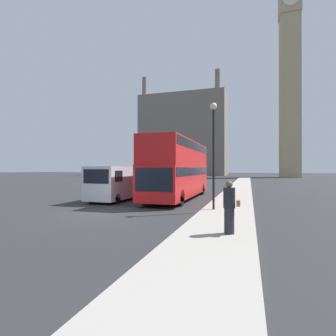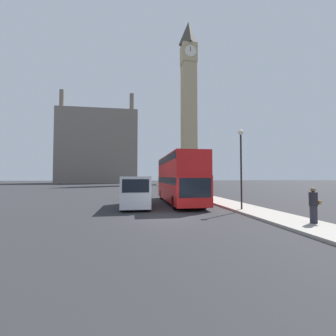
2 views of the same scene
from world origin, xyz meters
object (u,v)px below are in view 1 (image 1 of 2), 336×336
pedestrian (229,207)px  white_van (117,182)px  red_double_decker_bus (179,167)px  clock_tower (290,64)px  street_lamp (214,139)px

pedestrian → white_van: bearing=136.2°
red_double_decker_bus → white_van: 4.85m
red_double_decker_bus → white_van: size_ratio=1.96×
clock_tower → street_lamp: (-12.49, -64.50, -27.20)m
red_double_decker_bus → pedestrian: (4.61, -10.71, -1.42)m
pedestrian → street_lamp: bearing=103.1°
clock_tower → red_double_decker_bus: 67.42m
clock_tower → red_double_decker_bus: size_ratio=5.40×
clock_tower → street_lamp: size_ratio=10.64×
clock_tower → street_lamp: 71.10m
white_van → pedestrian: (8.68, -8.32, -0.30)m
white_van → street_lamp: size_ratio=1.01×
pedestrian → street_lamp: (-1.19, 5.14, 2.87)m
street_lamp → red_double_decker_bus: bearing=121.5°
red_double_decker_bus → white_van: bearing=-149.5°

